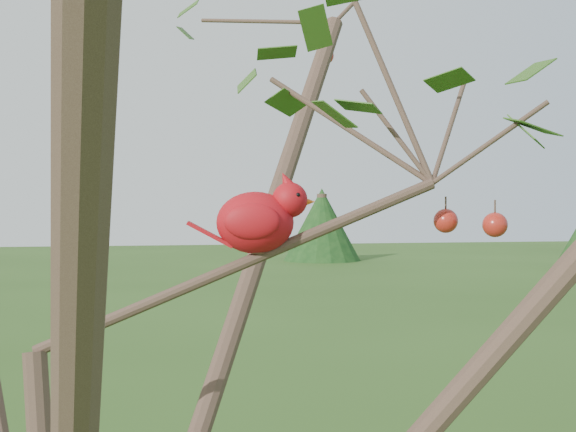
% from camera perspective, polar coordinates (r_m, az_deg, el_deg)
% --- Properties ---
extents(crabapple_tree, '(2.35, 2.05, 2.95)m').
position_cam_1_polar(crabapple_tree, '(0.99, -16.17, -1.73)').
color(crabapple_tree, '#3A281F').
rests_on(crabapple_tree, ground).
extents(cardinal, '(0.20, 0.11, 0.14)m').
position_cam_1_polar(cardinal, '(1.10, -2.27, -0.26)').
color(cardinal, '#B30F1C').
rests_on(cardinal, ground).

